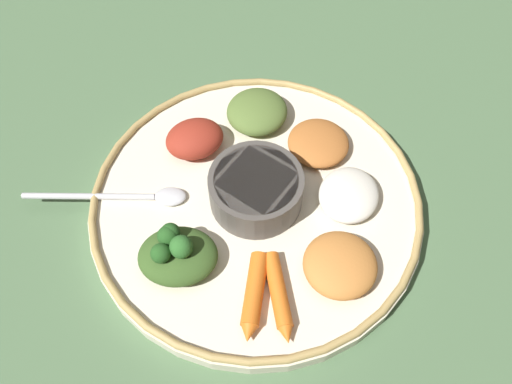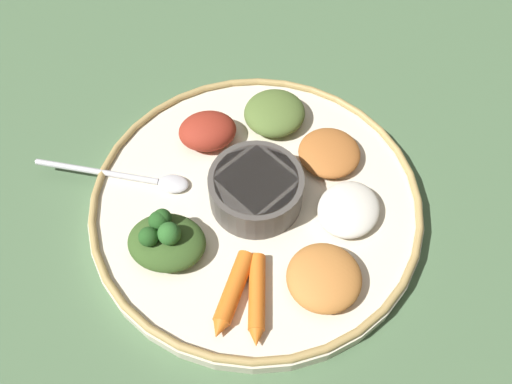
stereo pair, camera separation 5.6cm
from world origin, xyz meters
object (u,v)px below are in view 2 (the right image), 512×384
Objects in this scene: center_bowl at (256,188)px; greens_pile at (166,240)px; spoon at (136,178)px; carrot_outer at (257,298)px; carrot_near_spoon at (232,293)px.

center_bowl is 0.98× the size of greens_pile.
carrot_outer is (0.18, 0.07, 0.00)m from spoon.
greens_pile is at bearing 5.56° from spoon.
carrot_outer is (0.11, -0.04, -0.01)m from center_bowl.
greens_pile reaches higher than carrot_outer.
center_bowl is 0.11m from carrot_near_spoon.
spoon is at bearing -174.44° from greens_pile.
spoon is 1.55× the size of greens_pile.
greens_pile is at bearing -143.63° from carrot_outer.
center_bowl is 0.14m from spoon.
spoon is (-0.07, -0.11, -0.02)m from center_bowl.
spoon is at bearing -158.16° from carrot_outer.
greens_pile is (0.10, 0.01, 0.01)m from spoon.
carrot_near_spoon is at bearing -122.48° from carrot_outer.
carrot_near_spoon is (0.10, -0.06, -0.01)m from center_bowl.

